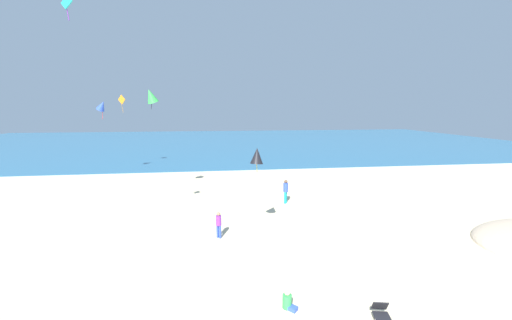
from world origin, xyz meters
The scene contains 11 objects.
ground_plane centered at (0.00, 10.00, 0.00)m, with size 120.00×120.00×0.00m, color beige.
ocean_water centered at (0.00, 55.00, 0.03)m, with size 120.00×60.00×0.05m, color teal.
beach_chair_near_camera centered at (3.07, 0.74, 0.28)m, with size 0.61×0.70×0.58m.
person_0 centered at (2.75, 12.99, 1.00)m, with size 0.48×0.48×1.73m.
person_2 centered at (-2.09, 7.68, 0.82)m, with size 0.40×0.40×1.41m.
person_3 centered at (0.21, 1.67, 0.25)m, with size 0.58×0.57×0.67m.
kite_teal centered at (-7.85, 6.19, 10.89)m, with size 0.56×0.30×0.97m.
kite_black centered at (-0.08, 7.53, 4.39)m, with size 0.98×1.00×1.29m.
kite_green centered at (-6.69, 15.21, 7.67)m, with size 1.32×1.27×1.52m.
kite_orange centered at (-12.30, 27.42, 7.71)m, with size 0.91×0.56×1.95m.
kite_blue centered at (-13.23, 24.11, 7.06)m, with size 1.38×1.21×1.93m.
Camera 1 is at (-2.08, -7.32, 6.75)m, focal length 20.91 mm.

